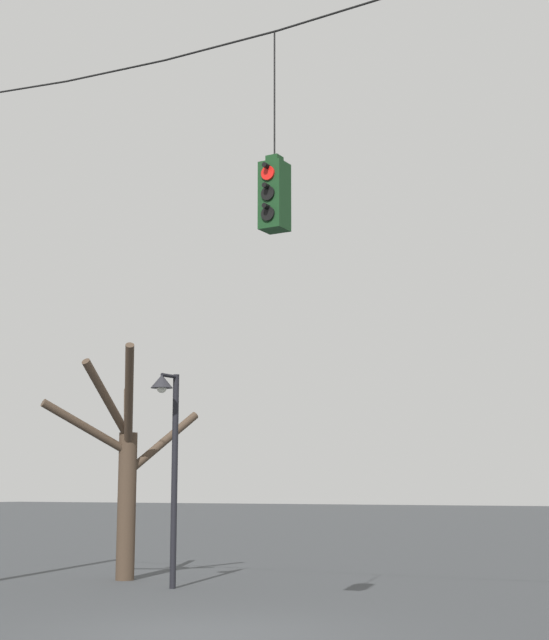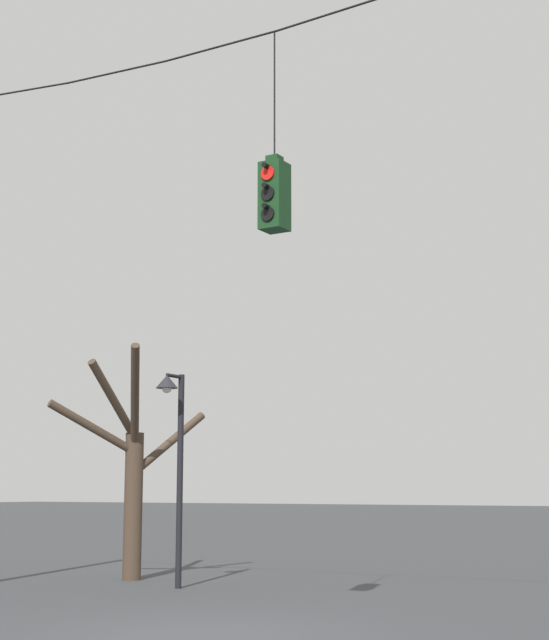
# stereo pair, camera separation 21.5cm
# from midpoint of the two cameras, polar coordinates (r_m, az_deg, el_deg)

# --- Properties ---
(ground_plane) EXTENTS (200.00, 200.00, 0.00)m
(ground_plane) POSITION_cam_midpoint_polar(r_m,az_deg,el_deg) (13.37, -3.81, -17.78)
(ground_plane) COLOR #383A3D
(span_wire) EXTENTS (13.69, 0.03, 0.52)m
(span_wire) POSITION_cam_midpoint_polar(r_m,az_deg,el_deg) (15.00, -2.78, 16.18)
(span_wire) COLOR black
(traffic_light_over_intersection) EXTENTS (0.34, 0.46, 2.91)m
(traffic_light_over_intersection) POSITION_cam_midpoint_polar(r_m,az_deg,el_deg) (13.59, 0.44, 7.32)
(traffic_light_over_intersection) COLOR #143819
(street_lamp) EXTENTS (0.43, 0.75, 4.08)m
(street_lamp) POSITION_cam_midpoint_polar(r_m,az_deg,el_deg) (19.10, -5.56, -6.49)
(street_lamp) COLOR black
(street_lamp) RESTS_ON ground_plane
(bare_tree) EXTENTS (2.21, 3.50, 4.72)m
(bare_tree) POSITION_cam_midpoint_polar(r_m,az_deg,el_deg) (21.03, -8.01, -8.53)
(bare_tree) COLOR #423326
(bare_tree) RESTS_ON ground_plane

